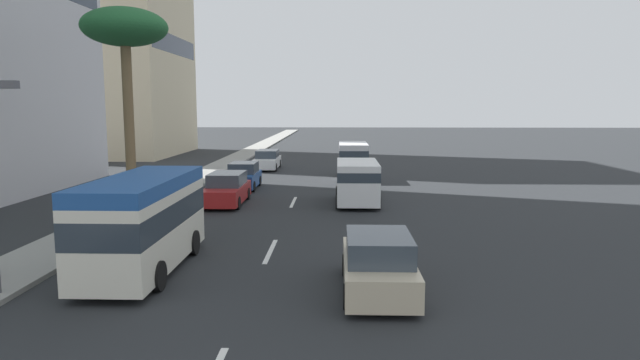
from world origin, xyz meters
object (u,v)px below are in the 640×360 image
at_px(van_second, 353,159).
at_px(car_lead, 378,264).
at_px(van_fourth, 357,180).
at_px(pedestrian_near_lamp, 123,190).
at_px(minibus_fifth, 143,220).
at_px(car_sixth, 227,189).
at_px(palm_tree, 125,33).
at_px(car_seventh, 267,160).
at_px(car_third, 243,176).

bearing_deg(van_second, car_lead, -179.91).
bearing_deg(van_fourth, pedestrian_near_lamp, 102.07).
bearing_deg(van_second, minibus_fifth, 162.28).
xyz_separation_m(van_second, car_sixth, (-10.16, 6.81, -0.67)).
height_order(minibus_fifth, palm_tree, palm_tree).
bearing_deg(van_fourth, car_seventh, 22.85).
distance_m(minibus_fifth, car_sixth, 11.73).
xyz_separation_m(van_fourth, car_sixth, (-0.20, 6.76, -0.50)).
bearing_deg(van_fourth, car_sixth, 91.68).
distance_m(van_second, van_fourth, 9.97).
height_order(car_sixth, car_seventh, car_sixth).
relative_size(car_third, car_sixth, 0.87).
relative_size(car_lead, car_seventh, 0.93).
height_order(van_second, minibus_fifth, minibus_fifth).
xyz_separation_m(van_second, minibus_fifth, (-21.86, 6.98, 0.16)).
distance_m(van_second, car_third, 8.37).
bearing_deg(car_lead, palm_tree, 43.51).
height_order(van_second, pedestrian_near_lamp, van_second).
bearing_deg(minibus_fifth, car_third, 179.64).
distance_m(van_fourth, palm_tree, 13.34).
bearing_deg(car_sixth, palm_tree, -69.03).
bearing_deg(car_sixth, van_fourth, 91.68).
height_order(car_seventh, palm_tree, palm_tree).
relative_size(car_seventh, palm_tree, 0.50).
bearing_deg(van_second, car_sixth, 146.16).
xyz_separation_m(car_lead, car_sixth, (13.43, 6.85, -0.01)).
bearing_deg(car_third, minibus_fifth, -0.36).
relative_size(pedestrian_near_lamp, palm_tree, 0.17).
bearing_deg(pedestrian_near_lamp, car_lead, -113.36).
height_order(minibus_fifth, pedestrian_near_lamp, minibus_fifth).
relative_size(car_seventh, pedestrian_near_lamp, 2.93).
height_order(car_third, minibus_fifth, minibus_fifth).
distance_m(car_seventh, palm_tree, 19.89).
bearing_deg(car_third, car_seventh, 179.45).
bearing_deg(car_seventh, car_lead, 12.97).
xyz_separation_m(van_second, van_fourth, (-9.96, 0.05, -0.17)).
bearing_deg(car_seventh, minibus_fifth, -0.44).
bearing_deg(van_second, car_seventh, 48.57).
xyz_separation_m(pedestrian_near_lamp, palm_tree, (0.57, -0.24, 7.42)).
xyz_separation_m(car_seventh, pedestrian_near_lamp, (-18.36, 4.61, 0.31)).
bearing_deg(car_lead, van_fourth, 0.38).
relative_size(car_lead, palm_tree, 0.47).
height_order(van_second, palm_tree, palm_tree).
bearing_deg(van_fourth, car_lead, -179.62).
relative_size(car_lead, van_fourth, 0.96).
distance_m(car_third, pedestrian_near_lamp, 8.90).
xyz_separation_m(van_fourth, pedestrian_near_lamp, (-2.42, 11.33, -0.22)).
relative_size(van_fourth, minibus_fifth, 0.72).
relative_size(van_second, car_seventh, 0.98).
height_order(car_lead, palm_tree, palm_tree).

